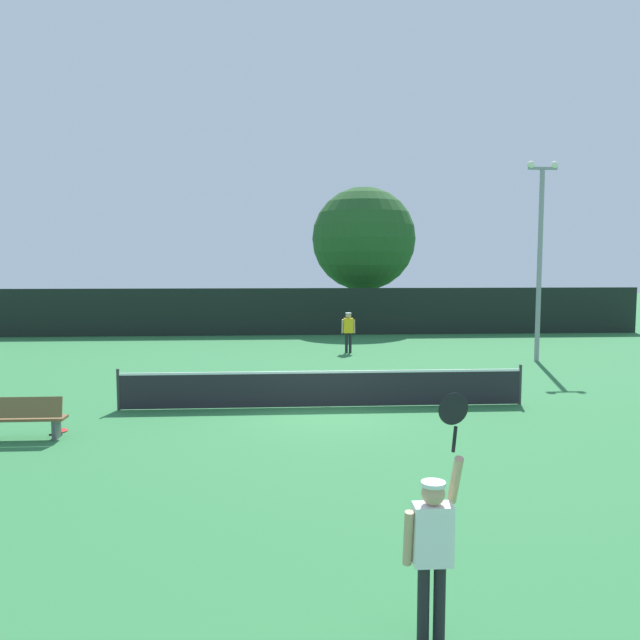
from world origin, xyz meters
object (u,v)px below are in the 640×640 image
light_pole (540,248)px  parked_car_mid (398,309)px  player_serving (433,536)px  courtside_bench (21,418)px  player_receiving (348,328)px  tennis_ball (283,405)px  spare_racket (60,431)px  parked_car_near (171,309)px  large_tree (364,239)px

light_pole → parked_car_mid: (-2.14, 17.16, -3.56)m
player_serving → courtside_bench: size_ratio=1.38×
player_receiving → light_pole: size_ratio=0.22×
courtside_bench → player_receiving: bearing=56.0°
tennis_ball → courtside_bench: 6.22m
spare_racket → parked_car_near: bearing=94.9°
player_serving → parked_car_near: player_serving is taller
player_receiving → spare_racket: (-7.74, -11.77, -1.02)m
large_tree → tennis_ball: bearing=-103.4°
tennis_ball → spare_racket: 5.42m
parked_car_near → parked_car_mid: size_ratio=1.00×
player_receiving → courtside_bench: 14.92m
courtside_bench → light_pole: (15.32, 9.71, 3.86)m
player_serving → spare_racket: player_serving is taller
light_pole → parked_car_near: size_ratio=1.72×
large_tree → parked_car_mid: (2.84, 4.13, -4.38)m
player_receiving → courtside_bench: size_ratio=0.94×
spare_racket → light_pole: bearing=31.7°
player_serving → large_tree: (3.34, 30.24, 4.07)m
courtside_bench → light_pole: 18.54m
spare_racket → parked_car_mid: size_ratio=0.12×
player_receiving → parked_car_near: 18.18m
player_serving → light_pole: (8.32, 17.20, 3.25)m
player_receiving → parked_car_near: player_receiving is taller
parked_car_near → parked_car_mid: same height
tennis_ball → parked_car_mid: size_ratio=0.02×
player_receiving → large_tree: large_tree is taller
large_tree → parked_car_mid: size_ratio=1.85×
courtside_bench → light_pole: size_ratio=0.24×
tennis_ball → large_tree: large_tree is taller
parked_car_mid → tennis_ball: bearing=-100.1°
courtside_bench → large_tree: size_ratio=0.22×
tennis_ball → spare_racket: bearing=-156.6°
spare_racket → parked_car_mid: bearing=64.4°
spare_racket → parked_car_near: (-2.29, 26.94, 0.76)m
light_pole → large_tree: bearing=110.9°
parked_car_mid → parked_car_near: bearing=-175.1°
player_serving → spare_racket: 10.38m
tennis_ball → large_tree: (4.77, 19.99, 5.12)m
tennis_ball → parked_car_mid: parked_car_mid is taller
tennis_ball → light_pole: (9.76, 6.96, 4.30)m
courtside_bench → light_pole: light_pole is taller
player_receiving → parked_car_mid: player_receiving is taller
spare_racket → large_tree: bearing=66.2°
tennis_ball → light_pole: 12.73m
player_serving → large_tree: size_ratio=0.30×
light_pole → parked_car_mid: light_pole is taller
courtside_bench → light_pole: bearing=32.4°
tennis_ball → player_receiving: bearing=74.0°
player_serving → parked_car_mid: size_ratio=0.56×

